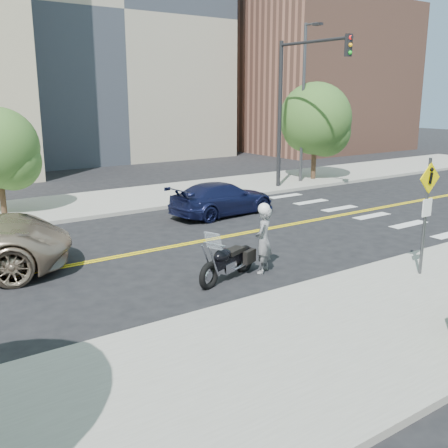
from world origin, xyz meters
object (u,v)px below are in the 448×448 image
pedestrian_sign (427,205)px  motorcyclist (263,238)px  parked_car_blue (222,199)px  motorcycle (228,253)px

pedestrian_sign → motorcyclist: size_ratio=1.57×
motorcyclist → parked_car_blue: bearing=-150.1°
pedestrian_sign → parked_car_blue: size_ratio=0.67×
motorcycle → parked_car_blue: 7.49m
motorcyclist → motorcycle: size_ratio=0.83×
pedestrian_sign → parked_car_blue: pedestrian_sign is taller
parked_car_blue → motorcycle: bearing=141.3°
motorcyclist → motorcycle: (-1.07, 0.12, -0.25)m
parked_car_blue → motorcyclist: bearing=149.1°
pedestrian_sign → motorcycle: bearing=144.5°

